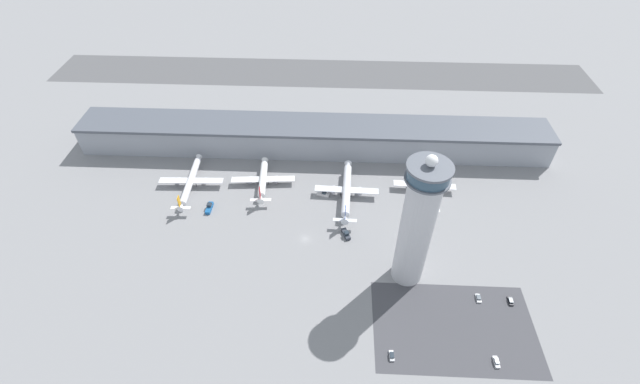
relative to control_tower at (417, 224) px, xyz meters
name	(u,v)px	position (x,y,z in m)	size (l,w,h in m)	color
ground_plane	(305,239)	(-45.78, 18.31, -32.23)	(1000.00, 1000.00, 0.00)	gray
terminal_building	(313,137)	(-45.78, 88.31, -23.14)	(268.70, 25.00, 17.99)	#9399A3
runway_strip	(320,73)	(-45.78, 183.85, -32.23)	(403.05, 44.00, 0.01)	#515154
control_tower	(417,224)	(0.00, 0.00, 0.00)	(16.57, 16.57, 66.17)	#BCBCC1
parking_lot_surface	(454,327)	(16.39, -25.02, -32.23)	(64.00, 40.00, 0.01)	#424247
airplane_gate_alpha	(190,181)	(-109.32, 52.30, -28.05)	(34.21, 42.54, 11.66)	white
airplane_gate_bravo	(263,179)	(-71.06, 55.80, -28.47)	(34.21, 34.28, 11.87)	white
airplane_gate_charlie	(347,190)	(-26.28, 48.34, -27.68)	(33.36, 45.09, 13.33)	silver
airplane_gate_delta	(425,185)	(15.00, 54.54, -28.10)	(32.77, 39.41, 13.08)	white
service_truck_catering	(346,234)	(-26.42, 21.33, -31.19)	(4.74, 7.34, 2.98)	black
service_truck_fuel	(209,208)	(-95.88, 36.11, -31.14)	(2.65, 7.93, 3.13)	black
service_truck_baggage	(323,194)	(-38.43, 49.11, -31.26)	(6.95, 3.82, 2.79)	black
car_maroon_suv	(510,301)	(42.02, -12.17, -31.69)	(1.88, 4.46, 1.41)	black
car_blue_compact	(478,298)	(28.96, -11.44, -31.71)	(1.84, 4.18, 1.35)	black
car_red_hatchback	(392,356)	(-9.28, -38.23, -31.61)	(1.87, 4.21, 1.59)	black
car_white_wagon	(496,362)	(29.37, -38.87, -31.61)	(1.87, 4.57, 1.59)	black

